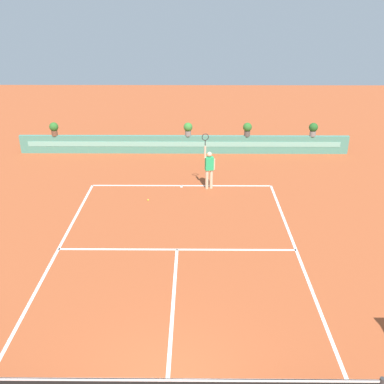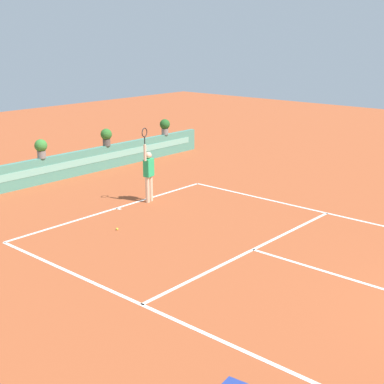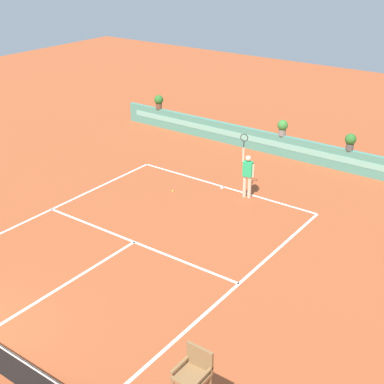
{
  "view_description": "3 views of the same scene",
  "coord_description": "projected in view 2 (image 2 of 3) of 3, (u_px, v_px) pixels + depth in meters",
  "views": [
    {
      "loc": [
        0.61,
        -6.44,
        8.06
      ],
      "look_at": [
        0.5,
        9.01,
        1.0
      ],
      "focal_mm": 40.75,
      "sensor_mm": 36.0,
      "label": 1
    },
    {
      "loc": [
        -11.29,
        -1.32,
        5.54
      ],
      "look_at": [
        0.5,
        9.01,
        1.0
      ],
      "focal_mm": 51.1,
      "sensor_mm": 36.0,
      "label": 2
    },
    {
      "loc": [
        10.86,
        -5.23,
        9.27
      ],
      "look_at": [
        0.5,
        9.01,
        1.0
      ],
      "focal_mm": 51.06,
      "sensor_mm": 36.0,
      "label": 3
    }
  ],
  "objects": [
    {
      "name": "ground_plane",
      "position": [
        266.0,
        253.0,
        14.33
      ],
      "size": [
        60.0,
        60.0,
        0.0
      ],
      "primitive_type": "plane",
      "color": "#A84C28"
    },
    {
      "name": "court_lines",
      "position": [
        243.0,
        247.0,
        14.79
      ],
      "size": [
        8.32,
        11.94,
        0.01
      ],
      "color": "white",
      "rests_on": "ground"
    },
    {
      "name": "potted_plant_far_right",
      "position": [
        165.0,
        126.0,
        25.57
      ],
      "size": [
        0.48,
        0.48,
        0.72
      ],
      "color": "gray",
      "rests_on": "back_wall_barrier"
    },
    {
      "name": "tennis_player",
      "position": [
        149.0,
        172.0,
        18.49
      ],
      "size": [
        0.61,
        0.29,
        2.58
      ],
      "color": "beige",
      "rests_on": "ground"
    },
    {
      "name": "tennis_ball_near_baseline",
      "position": [
        117.0,
        229.0,
        16.03
      ],
      "size": [
        0.07,
        0.07,
        0.07
      ],
      "primitive_type": "sphere",
      "color": "#CCE033",
      "rests_on": "ground"
    },
    {
      "name": "potted_plant_right",
      "position": [
        106.0,
        136.0,
        23.0
      ],
      "size": [
        0.48,
        0.48,
        0.72
      ],
      "color": "#514C47",
      "rests_on": "back_wall_barrier"
    },
    {
      "name": "potted_plant_centre",
      "position": [
        41.0,
        147.0,
        20.68
      ],
      "size": [
        0.48,
        0.48,
        0.72
      ],
      "color": "gray",
      "rests_on": "back_wall_barrier"
    },
    {
      "name": "back_wall_barrier",
      "position": [
        38.0,
        172.0,
        20.77
      ],
      "size": [
        18.0,
        0.21,
        1.0
      ],
      "color": "#4C8E7A",
      "rests_on": "ground"
    }
  ]
}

